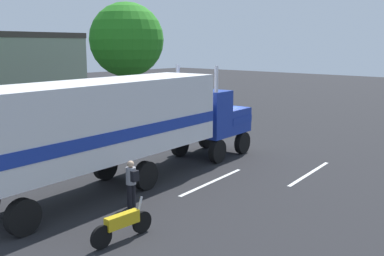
{
  "coord_description": "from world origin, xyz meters",
  "views": [
    {
      "loc": [
        -17.71,
        -14.82,
        5.46
      ],
      "look_at": [
        -2.32,
        -0.68,
        1.6
      ],
      "focal_mm": 42.72,
      "sensor_mm": 36.0,
      "label": 1
    }
  ],
  "objects_px": {
    "semi_truck": "(125,121)",
    "tree_left": "(127,40)",
    "person_bystander": "(131,182)",
    "motorcycle": "(123,224)"
  },
  "relations": [
    {
      "from": "semi_truck",
      "to": "tree_left",
      "type": "relative_size",
      "value": 1.66
    },
    {
      "from": "person_bystander",
      "to": "semi_truck",
      "type": "bearing_deg",
      "value": 53.99
    },
    {
      "from": "tree_left",
      "to": "semi_truck",
      "type": "bearing_deg",
      "value": -129.78
    },
    {
      "from": "semi_truck",
      "to": "person_bystander",
      "type": "height_order",
      "value": "semi_truck"
    },
    {
      "from": "motorcycle",
      "to": "tree_left",
      "type": "bearing_deg",
      "value": 50.02
    },
    {
      "from": "motorcycle",
      "to": "semi_truck",
      "type": "bearing_deg",
      "value": 49.35
    },
    {
      "from": "semi_truck",
      "to": "tree_left",
      "type": "xyz_separation_m",
      "value": [
        11.85,
        14.23,
        3.24
      ]
    },
    {
      "from": "person_bystander",
      "to": "motorcycle",
      "type": "bearing_deg",
      "value": -135.49
    },
    {
      "from": "person_bystander",
      "to": "tree_left",
      "type": "xyz_separation_m",
      "value": [
        13.46,
        16.45,
        4.87
      ]
    },
    {
      "from": "person_bystander",
      "to": "motorcycle",
      "type": "height_order",
      "value": "person_bystander"
    }
  ]
}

